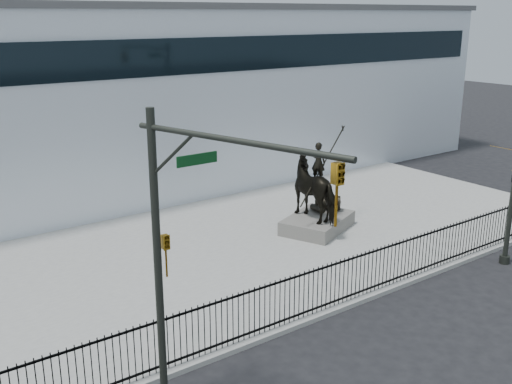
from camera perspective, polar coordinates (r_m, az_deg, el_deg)
ground at (r=18.66m, az=11.42°, el=-11.92°), size 120.00×120.00×0.00m
plaza at (r=23.39m, az=-1.30°, el=-5.32°), size 30.00×12.00×0.15m
building at (r=33.48m, az=-14.40°, el=8.71°), size 44.00×14.00×9.00m
picket_fence at (r=19.02m, az=8.78°, el=-8.17°), size 22.10×0.10×1.50m
statue_plinth at (r=25.11m, az=5.87°, el=-2.95°), size 3.64×3.13×0.57m
equestrian_statue at (r=24.70m, az=6.03°, el=0.35°), size 3.64×3.04×3.33m
traffic_signal_left at (r=12.58m, az=-6.68°, el=-5.84°), size 1.52×4.84×7.00m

